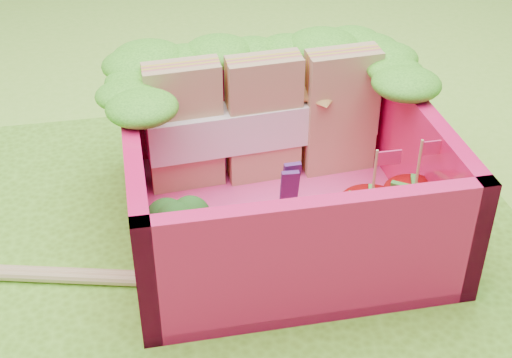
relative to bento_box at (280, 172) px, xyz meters
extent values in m
plane|color=#8CD93D|center=(-0.21, -0.14, -0.31)|extent=(14.00, 14.00, 0.00)
cube|color=#5FA324|center=(-0.21, -0.14, -0.29)|extent=(2.60, 2.60, 0.03)
cube|color=#FF4195|center=(0.00, 0.00, -0.25)|extent=(1.30, 1.30, 0.05)
cube|color=#ED1459|center=(0.00, 0.61, 0.00)|extent=(1.30, 0.07, 0.55)
cube|color=#ED1459|center=(0.00, -0.61, 0.00)|extent=(1.30, 0.07, 0.55)
cube|color=#ED1459|center=(-0.61, 0.00, 0.00)|extent=(0.07, 1.30, 0.55)
cube|color=#ED1459|center=(0.61, 0.00, 0.00)|extent=(0.07, 1.30, 0.55)
ellipsoid|color=#2A8117|center=(-0.50, 0.58, 0.33)|extent=(0.30, 0.30, 0.11)
ellipsoid|color=#2A8117|center=(-0.33, 0.58, 0.33)|extent=(0.30, 0.30, 0.11)
ellipsoid|color=#2A8117|center=(-0.17, 0.58, 0.33)|extent=(0.30, 0.30, 0.11)
ellipsoid|color=#2A8117|center=(0.00, 0.58, 0.33)|extent=(0.30, 0.30, 0.11)
ellipsoid|color=#2A8117|center=(0.17, 0.58, 0.33)|extent=(0.30, 0.30, 0.11)
ellipsoid|color=#2A8117|center=(0.33, 0.58, 0.33)|extent=(0.30, 0.30, 0.11)
ellipsoid|color=#2A8117|center=(0.50, 0.58, 0.33)|extent=(0.30, 0.30, 0.11)
ellipsoid|color=#2A8117|center=(-0.58, 0.10, 0.33)|extent=(0.27, 0.27, 0.10)
ellipsoid|color=#2A8117|center=(-0.58, 0.24, 0.33)|extent=(0.27, 0.27, 0.10)
ellipsoid|color=#2A8117|center=(-0.58, 0.38, 0.33)|extent=(0.27, 0.27, 0.10)
ellipsoid|color=#2A8117|center=(-0.58, 0.52, 0.33)|extent=(0.27, 0.27, 0.10)
ellipsoid|color=#2A8117|center=(0.58, 0.10, 0.33)|extent=(0.27, 0.27, 0.10)
ellipsoid|color=#2A8117|center=(0.58, 0.24, 0.33)|extent=(0.27, 0.27, 0.10)
ellipsoid|color=#2A8117|center=(0.58, 0.38, 0.33)|extent=(0.27, 0.27, 0.10)
ellipsoid|color=#2A8117|center=(0.58, 0.52, 0.33)|extent=(0.27, 0.27, 0.10)
cube|color=tan|center=(-0.37, 0.34, 0.08)|extent=(0.35, 0.17, 0.61)
cube|color=tan|center=(0.00, 0.34, 0.08)|extent=(0.35, 0.17, 0.61)
cube|color=tan|center=(0.37, 0.34, 0.08)|extent=(0.35, 0.17, 0.61)
cube|color=white|center=(0.00, 0.34, 0.05)|extent=(1.11, 0.26, 0.20)
cylinder|color=#588B43|center=(-0.48, -0.31, -0.15)|extent=(0.12, 0.12, 0.15)
ellipsoid|color=#144C1B|center=(-0.48, -0.31, -0.01)|extent=(0.32, 0.32, 0.12)
cylinder|color=orange|center=(-0.29, -0.37, -0.09)|extent=(0.07, 0.07, 0.28)
cylinder|color=orange|center=(-0.23, -0.32, -0.10)|extent=(0.07, 0.07, 0.25)
cube|color=#4E1B61|center=(-0.01, -0.20, -0.04)|extent=(0.07, 0.03, 0.38)
cube|color=#4E1B61|center=(0.01, -0.14, -0.04)|extent=(0.07, 0.02, 0.38)
cone|color=red|center=(0.30, -0.33, -0.10)|extent=(0.26, 0.26, 0.26)
cylinder|color=tan|center=(0.30, -0.33, 0.15)|extent=(0.01, 0.01, 0.24)
cube|color=#E12568|center=(0.35, -0.33, 0.23)|extent=(0.10, 0.01, 0.06)
cone|color=red|center=(0.50, -0.29, -0.10)|extent=(0.25, 0.25, 0.25)
cylinder|color=tan|center=(0.50, -0.29, 0.15)|extent=(0.01, 0.01, 0.24)
cube|color=#E12568|center=(0.55, -0.29, 0.23)|extent=(0.10, 0.01, 0.06)
cube|color=#57B438|center=(0.50, -0.06, -0.20)|extent=(0.32, 0.19, 0.05)
cube|color=#57B438|center=(0.50, -0.30, -0.20)|extent=(0.30, 0.25, 0.05)
cube|color=#57B438|center=(0.18, -0.39, -0.20)|extent=(0.25, 0.30, 0.05)
cube|color=tan|center=(-1.11, -0.18, -0.25)|extent=(2.25, 0.64, 0.05)
cube|color=tan|center=(-1.05, -0.16, -0.25)|extent=(2.25, 0.64, 0.05)
camera|label=1|loc=(-0.60, -2.51, 1.68)|focal=50.00mm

